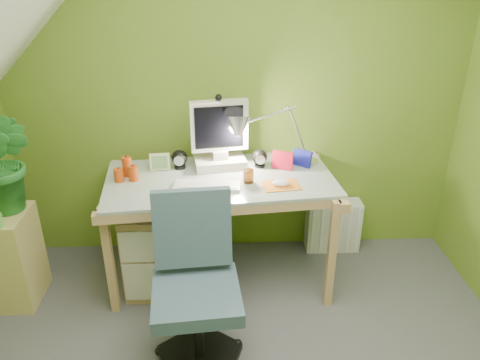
{
  "coord_description": "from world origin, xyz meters",
  "views": [
    {
      "loc": [
        -0.11,
        -1.56,
        2.09
      ],
      "look_at": [
        0.0,
        1.0,
        0.85
      ],
      "focal_mm": 35.0,
      "sensor_mm": 36.0,
      "label": 1
    }
  ],
  "objects_px": {
    "monitor": "(219,128)",
    "task_chair": "(196,294)",
    "desk_lamp": "(287,122)",
    "side_ledge": "(16,257)",
    "desk": "(221,229)",
    "potted_plant": "(4,163)",
    "radiator": "(333,225)"
  },
  "relations": [
    {
      "from": "desk",
      "to": "monitor",
      "type": "height_order",
      "value": "monitor"
    },
    {
      "from": "desk_lamp",
      "to": "monitor",
      "type": "bearing_deg",
      "value": 170.25
    },
    {
      "from": "desk",
      "to": "radiator",
      "type": "xyz_separation_m",
      "value": [
        0.86,
        0.32,
        -0.19
      ]
    },
    {
      "from": "monitor",
      "to": "task_chair",
      "type": "bearing_deg",
      "value": -107.37
    },
    {
      "from": "potted_plant",
      "to": "task_chair",
      "type": "relative_size",
      "value": 0.69
    },
    {
      "from": "task_chair",
      "to": "radiator",
      "type": "bearing_deg",
      "value": 42.76
    },
    {
      "from": "potted_plant",
      "to": "desk_lamp",
      "type": "bearing_deg",
      "value": 9.92
    },
    {
      "from": "side_ledge",
      "to": "desk",
      "type": "bearing_deg",
      "value": 7.47
    },
    {
      "from": "potted_plant",
      "to": "desk",
      "type": "bearing_deg",
      "value": 5.5
    },
    {
      "from": "desk",
      "to": "desk_lamp",
      "type": "relative_size",
      "value": 2.36
    },
    {
      "from": "monitor",
      "to": "desk_lamp",
      "type": "height_order",
      "value": "desk_lamp"
    },
    {
      "from": "monitor",
      "to": "task_chair",
      "type": "xyz_separation_m",
      "value": [
        -0.14,
        -0.96,
        -0.58
      ]
    },
    {
      "from": "potted_plant",
      "to": "monitor",
      "type": "bearing_deg",
      "value": 13.28
    },
    {
      "from": "side_ledge",
      "to": "monitor",
      "type": "bearing_deg",
      "value": 14.93
    },
    {
      "from": "monitor",
      "to": "desk_lamp",
      "type": "distance_m",
      "value": 0.45
    },
    {
      "from": "task_chair",
      "to": "radiator",
      "type": "distance_m",
      "value": 1.51
    },
    {
      "from": "monitor",
      "to": "radiator",
      "type": "distance_m",
      "value": 1.22
    },
    {
      "from": "monitor",
      "to": "side_ledge",
      "type": "bearing_deg",
      "value": -174.38
    },
    {
      "from": "desk",
      "to": "task_chair",
      "type": "relative_size",
      "value": 1.55
    },
    {
      "from": "task_chair",
      "to": "desk_lamp",
      "type": "bearing_deg",
      "value": 53.54
    },
    {
      "from": "task_chair",
      "to": "side_ledge",
      "type": "bearing_deg",
      "value": 148.18
    },
    {
      "from": "desk",
      "to": "monitor",
      "type": "relative_size",
      "value": 2.68
    },
    {
      "from": "desk",
      "to": "potted_plant",
      "type": "height_order",
      "value": "potted_plant"
    },
    {
      "from": "desk",
      "to": "desk_lamp",
      "type": "height_order",
      "value": "desk_lamp"
    },
    {
      "from": "task_chair",
      "to": "potted_plant",
      "type": "bearing_deg",
      "value": 145.5
    },
    {
      "from": "desk_lamp",
      "to": "side_ledge",
      "type": "bearing_deg",
      "value": -178.48
    },
    {
      "from": "task_chair",
      "to": "radiator",
      "type": "xyz_separation_m",
      "value": [
        1.0,
        1.1,
        -0.27
      ]
    },
    {
      "from": "monitor",
      "to": "task_chair",
      "type": "distance_m",
      "value": 1.13
    },
    {
      "from": "desk",
      "to": "side_ledge",
      "type": "distance_m",
      "value": 1.34
    },
    {
      "from": "desk",
      "to": "side_ledge",
      "type": "xyz_separation_m",
      "value": [
        -1.33,
        -0.17,
        -0.07
      ]
    },
    {
      "from": "side_ledge",
      "to": "radiator",
      "type": "distance_m",
      "value": 2.25
    },
    {
      "from": "desk",
      "to": "monitor",
      "type": "xyz_separation_m",
      "value": [
        -0.0,
        0.18,
        0.67
      ]
    }
  ]
}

